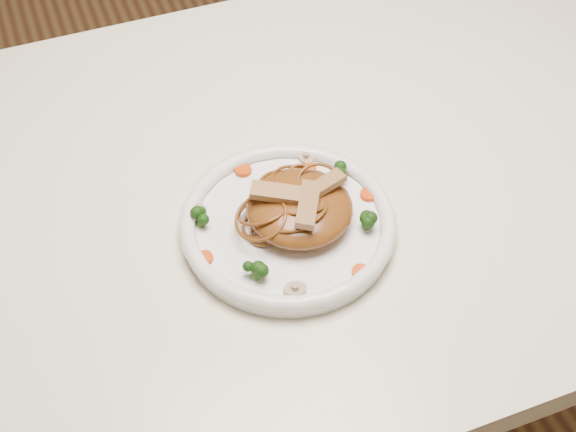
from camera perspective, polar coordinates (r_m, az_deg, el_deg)
name	(u,v)px	position (r m, az deg, el deg)	size (l,w,h in m)	color
ground	(307,430)	(1.68, 1.35, -14.79)	(4.00, 4.00, 0.00)	#52301C
table	(315,216)	(1.14, 1.93, -0.01)	(1.20, 0.80, 0.75)	white
plate	(288,228)	(0.98, 0.00, -0.85)	(0.26, 0.26, 0.02)	white
noodle_mound	(299,208)	(0.96, 0.81, 0.59)	(0.13, 0.13, 0.04)	brown
chicken_a	(322,186)	(0.95, 2.41, 2.11)	(0.06, 0.02, 0.01)	#AD8452
chicken_b	(280,193)	(0.95, -0.58, 1.61)	(0.07, 0.02, 0.01)	#AD8452
chicken_c	(308,204)	(0.93, 1.41, 0.82)	(0.07, 0.02, 0.01)	#AD8452
broccoli_0	(337,172)	(1.01, 3.46, 3.09)	(0.03, 0.03, 0.03)	#163E0D
broccoli_1	(200,216)	(0.97, -6.22, -0.02)	(0.02, 0.02, 0.03)	#163E0D
broccoli_2	(255,269)	(0.91, -2.34, -3.72)	(0.02, 0.02, 0.03)	#163E0D
broccoli_3	(368,218)	(0.97, 5.65, -0.12)	(0.03, 0.03, 0.03)	#163E0D
carrot_0	(309,168)	(1.03, 1.47, 3.38)	(0.02, 0.02, 0.01)	#D23C07
carrot_1	(204,258)	(0.94, -5.90, -2.96)	(0.02, 0.02, 0.01)	#D23C07
carrot_2	(368,195)	(1.01, 5.67, 1.51)	(0.02, 0.02, 0.01)	#D23C07
carrot_3	(243,170)	(1.03, -3.18, 3.23)	(0.02, 0.02, 0.01)	#D23C07
carrot_4	(361,272)	(0.93, 5.12, -3.92)	(0.02, 0.02, 0.01)	#D23C07
mushroom_0	(295,289)	(0.91, 0.50, -5.17)	(0.03, 0.03, 0.01)	tan
mushroom_1	(341,170)	(1.03, 3.76, 3.28)	(0.02, 0.02, 0.01)	tan
mushroom_2	(198,210)	(0.99, -6.34, 0.45)	(0.02, 0.02, 0.01)	tan
mushroom_3	(306,158)	(1.05, 1.27, 4.09)	(0.02, 0.02, 0.01)	tan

